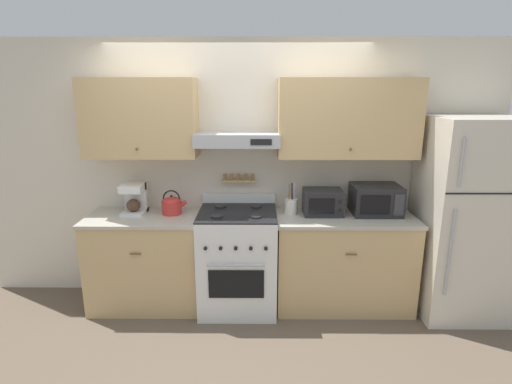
{
  "coord_description": "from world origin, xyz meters",
  "views": [
    {
      "loc": [
        0.2,
        -3.28,
        2.09
      ],
      "look_at": [
        0.17,
        0.26,
        1.17
      ],
      "focal_mm": 28.0,
      "sensor_mm": 36.0,
      "label": 1
    }
  ],
  "objects_px": {
    "toaster_oven": "(323,202)",
    "tea_kettle": "(172,205)",
    "stove_range": "(238,259)",
    "utensil_crock": "(291,206)",
    "coffee_maker": "(135,198)",
    "microwave": "(376,200)",
    "refrigerator": "(466,218)"
  },
  "relations": [
    {
      "from": "tea_kettle",
      "to": "coffee_maker",
      "type": "height_order",
      "value": "coffee_maker"
    },
    {
      "from": "coffee_maker",
      "to": "refrigerator",
      "type": "bearing_deg",
      "value": -3.25
    },
    {
      "from": "microwave",
      "to": "refrigerator",
      "type": "bearing_deg",
      "value": -11.73
    },
    {
      "from": "stove_range",
      "to": "tea_kettle",
      "type": "height_order",
      "value": "tea_kettle"
    },
    {
      "from": "stove_range",
      "to": "refrigerator",
      "type": "xyz_separation_m",
      "value": [
        2.12,
        -0.04,
        0.44
      ]
    },
    {
      "from": "stove_range",
      "to": "utensil_crock",
      "type": "xyz_separation_m",
      "value": [
        0.51,
        0.11,
        0.51
      ]
    },
    {
      "from": "tea_kettle",
      "to": "toaster_oven",
      "type": "relative_size",
      "value": 0.67
    },
    {
      "from": "stove_range",
      "to": "toaster_oven",
      "type": "relative_size",
      "value": 2.93
    },
    {
      "from": "stove_range",
      "to": "toaster_oven",
      "type": "distance_m",
      "value": 0.98
    },
    {
      "from": "microwave",
      "to": "toaster_oven",
      "type": "bearing_deg",
      "value": -177.81
    },
    {
      "from": "utensil_crock",
      "to": "tea_kettle",
      "type": "bearing_deg",
      "value": -180.0
    },
    {
      "from": "tea_kettle",
      "to": "microwave",
      "type": "bearing_deg",
      "value": 0.52
    },
    {
      "from": "stove_range",
      "to": "refrigerator",
      "type": "distance_m",
      "value": 2.16
    },
    {
      "from": "microwave",
      "to": "toaster_oven",
      "type": "distance_m",
      "value": 0.51
    },
    {
      "from": "toaster_oven",
      "to": "tea_kettle",
      "type": "bearing_deg",
      "value": 179.93
    },
    {
      "from": "stove_range",
      "to": "toaster_oven",
      "type": "bearing_deg",
      "value": 7.51
    },
    {
      "from": "microwave",
      "to": "utensil_crock",
      "type": "xyz_separation_m",
      "value": [
        -0.81,
        -0.02,
        -0.06
      ]
    },
    {
      "from": "utensil_crock",
      "to": "toaster_oven",
      "type": "relative_size",
      "value": 0.83
    },
    {
      "from": "stove_range",
      "to": "coffee_maker",
      "type": "xyz_separation_m",
      "value": [
        -1.0,
        0.14,
        0.58
      ]
    },
    {
      "from": "tea_kettle",
      "to": "utensil_crock",
      "type": "bearing_deg",
      "value": 0.0
    },
    {
      "from": "coffee_maker",
      "to": "stove_range",
      "type": "bearing_deg",
      "value": -7.88
    },
    {
      "from": "tea_kettle",
      "to": "coffee_maker",
      "type": "bearing_deg",
      "value": 175.34
    },
    {
      "from": "refrigerator",
      "to": "toaster_oven",
      "type": "relative_size",
      "value": 5.09
    },
    {
      "from": "refrigerator",
      "to": "utensil_crock",
      "type": "distance_m",
      "value": 1.61
    },
    {
      "from": "refrigerator",
      "to": "utensil_crock",
      "type": "relative_size",
      "value": 6.12
    },
    {
      "from": "refrigerator",
      "to": "tea_kettle",
      "type": "distance_m",
      "value": 2.76
    },
    {
      "from": "refrigerator",
      "to": "coffee_maker",
      "type": "distance_m",
      "value": 3.12
    },
    {
      "from": "coffee_maker",
      "to": "utensil_crock",
      "type": "xyz_separation_m",
      "value": [
        1.51,
        -0.03,
        -0.07
      ]
    },
    {
      "from": "microwave",
      "to": "toaster_oven",
      "type": "relative_size",
      "value": 1.24
    },
    {
      "from": "stove_range",
      "to": "tea_kettle",
      "type": "bearing_deg",
      "value": 170.29
    },
    {
      "from": "refrigerator",
      "to": "toaster_oven",
      "type": "bearing_deg",
      "value": 173.64
    },
    {
      "from": "stove_range",
      "to": "microwave",
      "type": "xyz_separation_m",
      "value": [
        1.32,
        0.13,
        0.57
      ]
    }
  ]
}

